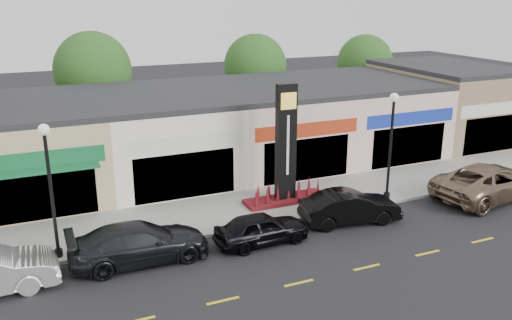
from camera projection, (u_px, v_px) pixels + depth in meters
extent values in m
plane|color=black|center=(265.00, 249.00, 22.69)|extent=(120.00, 120.00, 0.00)
cube|color=gray|center=(229.00, 211.00, 26.47)|extent=(52.00, 4.30, 0.15)
cube|color=gray|center=(246.00, 228.00, 24.50)|extent=(52.00, 0.20, 0.15)
cube|color=tan|center=(31.00, 150.00, 28.83)|extent=(7.00, 10.00, 4.50)
cube|color=#262628|center=(25.00, 106.00, 28.12)|extent=(7.00, 10.00, 0.30)
cube|color=black|center=(37.00, 196.00, 24.76)|extent=(5.25, 0.10, 2.40)
cube|color=#166436|center=(33.00, 160.00, 24.25)|extent=(6.30, 0.12, 0.80)
cube|color=#166436|center=(34.00, 172.00, 23.98)|extent=(5.60, 0.90, 0.12)
cube|color=silver|center=(160.00, 136.00, 31.50)|extent=(7.00, 10.00, 4.50)
cube|color=#262628|center=(158.00, 96.00, 30.79)|extent=(7.00, 10.00, 0.30)
cube|color=black|center=(185.00, 176.00, 27.43)|extent=(5.25, 0.10, 2.40)
cube|color=silver|center=(184.00, 143.00, 26.92)|extent=(6.30, 0.12, 0.80)
cube|color=#CCA59B|center=(269.00, 125.00, 34.17)|extent=(7.00, 10.00, 4.50)
cube|color=#262628|center=(270.00, 87.00, 33.46)|extent=(7.00, 10.00, 0.30)
cube|color=black|center=(307.00, 159.00, 30.10)|extent=(5.25, 0.10, 2.40)
cube|color=#AA3316|center=(307.00, 130.00, 29.59)|extent=(6.30, 0.12, 0.80)
cube|color=#CCA59B|center=(362.00, 115.00, 36.84)|extent=(7.00, 10.00, 4.50)
cube|color=#262628|center=(365.00, 80.00, 36.13)|extent=(7.00, 10.00, 0.30)
cube|color=black|center=(408.00, 146.00, 32.77)|extent=(5.25, 0.10, 2.40)
cube|color=#182EA9|center=(411.00, 118.00, 32.26)|extent=(6.30, 0.12, 0.80)
cube|color=#8D6F52|center=(443.00, 104.00, 39.44)|extent=(7.00, 10.00, 5.00)
cube|color=#262628|center=(447.00, 67.00, 38.65)|extent=(7.00, 10.00, 0.30)
cube|color=black|center=(495.00, 134.00, 35.44)|extent=(5.25, 0.10, 2.40)
cube|color=silver|center=(498.00, 108.00, 34.93)|extent=(6.30, 0.12, 0.80)
cylinder|color=#382619|center=(98.00, 122.00, 37.75)|extent=(0.36, 0.36, 3.15)
sphere|color=#224916|center=(93.00, 70.00, 36.66)|extent=(5.20, 5.20, 5.20)
cylinder|color=#382619|center=(255.00, 109.00, 42.35)|extent=(0.36, 0.36, 2.97)
sphere|color=#224916|center=(255.00, 66.00, 41.33)|extent=(4.80, 4.80, 4.80)
cylinder|color=#382619|center=(362.00, 101.00, 46.19)|extent=(0.36, 0.36, 2.80)
sphere|color=#224916|center=(365.00, 62.00, 45.22)|extent=(4.60, 4.60, 4.60)
cylinder|color=black|center=(59.00, 253.00, 21.74)|extent=(0.32, 0.32, 0.30)
cylinder|color=black|center=(52.00, 195.00, 20.99)|extent=(0.14, 0.14, 5.00)
sphere|color=silver|center=(44.00, 130.00, 20.21)|extent=(0.44, 0.44, 0.44)
cylinder|color=black|center=(387.00, 195.00, 27.84)|extent=(0.32, 0.32, 0.30)
cylinder|color=black|center=(390.00, 149.00, 27.09)|extent=(0.14, 0.14, 5.00)
sphere|color=silver|center=(394.00, 97.00, 26.31)|extent=(0.44, 0.44, 0.44)
cube|color=#560E10|center=(285.00, 199.00, 27.43)|extent=(4.20, 1.30, 0.20)
cube|color=black|center=(286.00, 144.00, 26.57)|extent=(1.00, 0.40, 6.00)
cube|color=yellow|center=(289.00, 101.00, 25.71)|extent=(0.80, 0.05, 0.80)
cube|color=silver|center=(288.00, 145.00, 26.37)|extent=(0.12, 0.04, 3.00)
imported|color=black|center=(140.00, 243.00, 21.45)|extent=(2.27, 5.53, 1.60)
imported|color=black|center=(262.00, 228.00, 23.02)|extent=(1.79, 4.13, 1.39)
imported|color=black|center=(350.00, 207.00, 25.09)|extent=(2.29, 4.84, 1.53)
imported|color=#7F6750|center=(490.00, 182.00, 28.02)|extent=(3.85, 6.87, 1.81)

